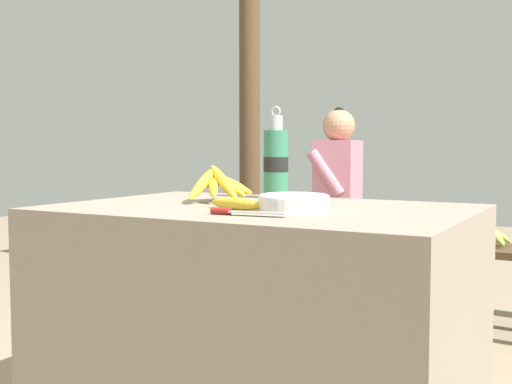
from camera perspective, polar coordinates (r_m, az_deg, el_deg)
The scene contains 10 objects.
market_counter at distance 2.04m, azimuth 0.42°, elevation -11.51°, with size 1.25×0.85×0.73m.
banana_bunch_ripe at distance 2.15m, azimuth -3.16°, elevation 0.74°, with size 0.17×0.34×0.13m.
serving_bowl at distance 1.83m, azimuth 3.38°, elevation -0.89°, with size 0.20×0.20×0.05m.
water_bottle at distance 2.29m, azimuth 1.78°, elevation 2.68°, with size 0.09×0.09×0.33m.
loose_banana_front at distance 1.86m, azimuth -1.78°, elevation -1.06°, with size 0.20×0.07×0.04m.
knife at distance 1.71m, azimuth -1.68°, elevation -1.76°, with size 0.22×0.05×0.02m.
wooden_bench at distance 3.41m, azimuth 12.55°, elevation -5.40°, with size 1.47×0.32×0.43m.
seated_vendor at distance 3.46m, azimuth 6.57°, elevation -0.44°, with size 0.44×0.41×1.12m.
banana_bunch_green at distance 3.30m, azimuth 19.99°, elevation -3.47°, with size 0.17×0.29×0.14m.
support_post_near at distance 4.18m, azimuth -0.57°, elevation 10.09°, with size 0.13×0.13×2.70m.
Camera 1 is at (0.94, -1.72, 0.91)m, focal length 45.00 mm.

